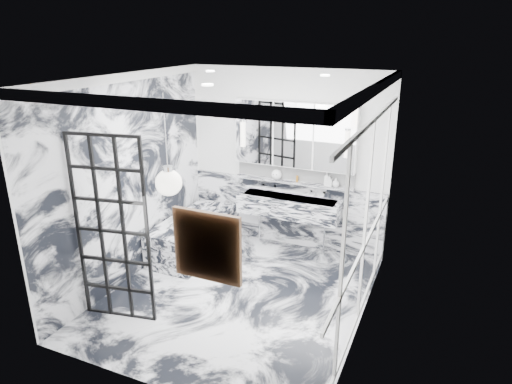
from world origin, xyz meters
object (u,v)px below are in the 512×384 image
at_px(trough_sink, 289,206).
at_px(mirror_cabinet, 295,135).
at_px(bathtub, 194,235).
at_px(crittall_door, 112,231).

distance_m(trough_sink, mirror_cabinet, 1.10).
bearing_deg(trough_sink, mirror_cabinet, 90.00).
bearing_deg(trough_sink, bathtub, -153.52).
height_order(crittall_door, trough_sink, crittall_door).
relative_size(crittall_door, mirror_cabinet, 1.18).
bearing_deg(mirror_cabinet, crittall_door, -115.00).
distance_m(crittall_door, bathtub, 2.05).
distance_m(crittall_door, trough_sink, 2.85).
xyz_separation_m(trough_sink, bathtub, (-1.33, -0.66, -0.45)).
distance_m(mirror_cabinet, bathtub, 2.20).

